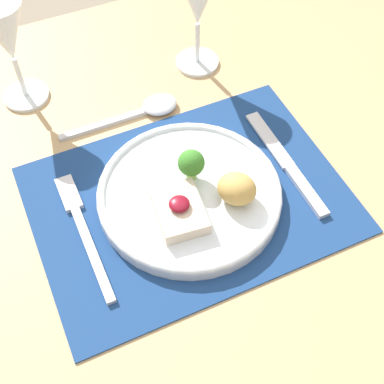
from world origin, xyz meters
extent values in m
plane|color=gray|center=(0.00, 0.00, 0.00)|extent=(8.00, 8.00, 0.00)
cube|color=tan|center=(0.00, 0.00, 0.71)|extent=(1.54, 0.95, 0.03)
cylinder|color=tan|center=(0.70, 0.41, 0.35)|extent=(0.06, 0.06, 0.69)
cube|color=navy|center=(0.00, 0.00, 0.73)|extent=(0.42, 0.31, 0.00)
cylinder|color=silver|center=(0.00, 0.00, 0.74)|extent=(0.25, 0.25, 0.02)
torus|color=silver|center=(0.00, 0.00, 0.74)|extent=(0.25, 0.25, 0.01)
cube|color=beige|center=(-0.03, -0.03, 0.75)|extent=(0.07, 0.09, 0.02)
ellipsoid|color=maroon|center=(-0.03, -0.03, 0.77)|extent=(0.03, 0.03, 0.01)
cylinder|color=#84B256|center=(0.01, 0.02, 0.75)|extent=(0.01, 0.01, 0.02)
sphere|color=#387A28|center=(0.01, 0.02, 0.77)|extent=(0.04, 0.04, 0.04)
ellipsoid|color=tan|center=(0.05, -0.04, 0.76)|extent=(0.07, 0.07, 0.04)
cube|color=silver|center=(-0.15, -0.03, 0.73)|extent=(0.01, 0.15, 0.01)
cube|color=silver|center=(-0.15, 0.07, 0.73)|extent=(0.02, 0.06, 0.01)
cube|color=silver|center=(0.15, -0.06, 0.73)|extent=(0.02, 0.09, 0.01)
cube|color=silver|center=(0.15, 0.05, 0.73)|extent=(0.02, 0.11, 0.00)
cube|color=silver|center=(-0.06, 0.18, 0.73)|extent=(0.14, 0.01, 0.01)
ellipsoid|color=silver|center=(0.03, 0.18, 0.73)|extent=(0.06, 0.05, 0.02)
cylinder|color=white|center=(0.13, 0.25, 0.73)|extent=(0.07, 0.07, 0.01)
cylinder|color=white|center=(0.13, 0.25, 0.77)|extent=(0.01, 0.01, 0.07)
cylinder|color=white|center=(-0.15, 0.29, 0.73)|extent=(0.07, 0.07, 0.01)
cylinder|color=white|center=(-0.15, 0.29, 0.77)|extent=(0.01, 0.01, 0.07)
cone|color=white|center=(-0.15, 0.29, 0.85)|extent=(0.07, 0.07, 0.09)
camera|label=1|loc=(-0.17, -0.39, 1.32)|focal=50.00mm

